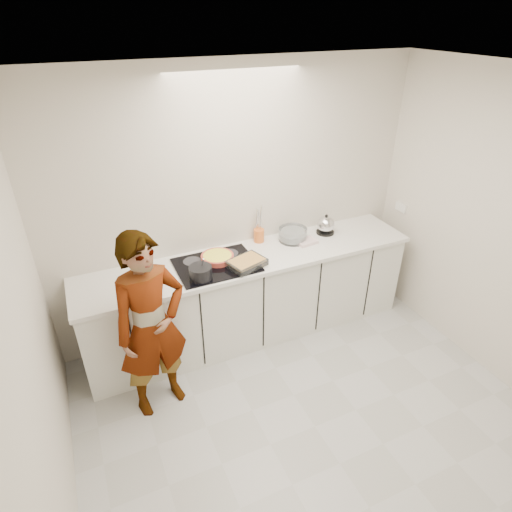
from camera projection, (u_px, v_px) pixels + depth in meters
name	position (u px, v px, depth m)	size (l,w,h in m)	color
floor	(315.00, 426.00, 3.45)	(3.60, 3.20, 0.00)	#B9B9B7
ceiling	(351.00, 83.00, 2.14)	(3.60, 3.20, 0.00)	white
wall_back	(237.00, 206.00, 4.06)	(3.60, 0.00, 2.60)	beige
wall_left	(26.00, 380.00, 2.16)	(0.00, 3.20, 2.60)	beige
base_cabinets	(251.00, 298.00, 4.24)	(3.20, 0.58, 0.87)	silver
countertop	(251.00, 258.00, 4.01)	(3.24, 0.64, 0.04)	white
hob	(216.00, 265.00, 3.86)	(0.72, 0.54, 0.01)	black
tart_dish	(217.00, 257.00, 3.91)	(0.34, 0.34, 0.05)	#B74232
saucepan	(201.00, 272.00, 3.63)	(0.21, 0.21, 0.19)	black
baking_dish	(247.00, 263.00, 3.81)	(0.38, 0.32, 0.06)	silver
mixing_bowl	(293.00, 235.00, 4.25)	(0.29, 0.29, 0.13)	silver
tea_towel	(306.00, 242.00, 4.22)	(0.20, 0.14, 0.03)	white
kettle	(326.00, 225.00, 4.38)	(0.22, 0.22, 0.21)	black
utensil_crock	(259.00, 235.00, 4.23)	(0.10, 0.10, 0.13)	orange
cook	(152.00, 327.00, 3.29)	(0.59, 0.38, 1.61)	silver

